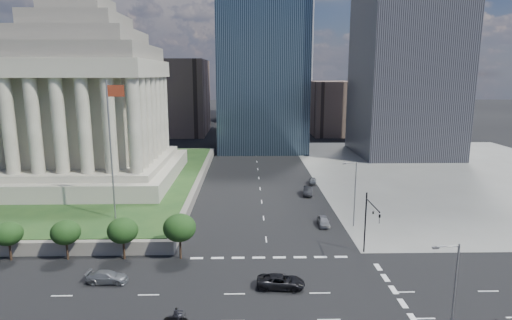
{
  "coord_description": "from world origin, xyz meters",
  "views": [
    {
      "loc": [
        -2.65,
        -36.25,
        22.67
      ],
      "look_at": [
        -1.58,
        12.76,
        12.8
      ],
      "focal_mm": 30.0,
      "sensor_mm": 36.0,
      "label": 1
    }
  ],
  "objects_px": {
    "traffic_signal_ne": "(370,218)",
    "parked_sedan_mid": "(308,191)",
    "street_lamp_north": "(354,190)",
    "flagpole": "(112,143)",
    "motorcycle_trail": "(176,316)",
    "war_memorial": "(84,81)",
    "parked_sedan_near": "(324,221)",
    "suv_grey": "(107,277)",
    "pickup_truck": "(281,282)",
    "parked_sedan_far": "(313,181)",
    "street_lamp_south": "(452,296)"
  },
  "relations": [
    {
      "from": "parked_sedan_near",
      "to": "motorcycle_trail",
      "type": "height_order",
      "value": "motorcycle_trail"
    },
    {
      "from": "traffic_signal_ne",
      "to": "street_lamp_north",
      "type": "relative_size",
      "value": 0.8
    },
    {
      "from": "street_lamp_south",
      "to": "street_lamp_north",
      "type": "bearing_deg",
      "value": 90.0
    },
    {
      "from": "pickup_truck",
      "to": "parked_sedan_far",
      "type": "relative_size",
      "value": 1.38
    },
    {
      "from": "war_memorial",
      "to": "parked_sedan_near",
      "type": "xyz_separation_m",
      "value": [
        43.0,
        -22.6,
        -20.69
      ]
    },
    {
      "from": "parked_sedan_far",
      "to": "motorcycle_trail",
      "type": "xyz_separation_m",
      "value": [
        -20.45,
        -50.98,
        0.2
      ]
    },
    {
      "from": "pickup_truck",
      "to": "war_memorial",
      "type": "bearing_deg",
      "value": 45.37
    },
    {
      "from": "flagpole",
      "to": "traffic_signal_ne",
      "type": "xyz_separation_m",
      "value": [
        34.33,
        -10.3,
        -7.86
      ]
    },
    {
      "from": "suv_grey",
      "to": "street_lamp_north",
      "type": "bearing_deg",
      "value": -58.04
    },
    {
      "from": "parked_sedan_mid",
      "to": "parked_sedan_far",
      "type": "xyz_separation_m",
      "value": [
        2.17,
        8.39,
        -0.15
      ]
    },
    {
      "from": "traffic_signal_ne",
      "to": "pickup_truck",
      "type": "bearing_deg",
      "value": -147.15
    },
    {
      "from": "suv_grey",
      "to": "parked_sedan_far",
      "type": "xyz_separation_m",
      "value": [
        29.3,
        42.78,
        -0.02
      ]
    },
    {
      "from": "motorcycle_trail",
      "to": "parked_sedan_mid",
      "type": "bearing_deg",
      "value": 70.0
    },
    {
      "from": "suv_grey",
      "to": "war_memorial",
      "type": "bearing_deg",
      "value": 24.91
    },
    {
      "from": "traffic_signal_ne",
      "to": "parked_sedan_far",
      "type": "relative_size",
      "value": 2.13
    },
    {
      "from": "pickup_truck",
      "to": "parked_sedan_near",
      "type": "relative_size",
      "value": 1.25
    },
    {
      "from": "suv_grey",
      "to": "parked_sedan_mid",
      "type": "relative_size",
      "value": 0.95
    },
    {
      "from": "parked_sedan_mid",
      "to": "motorcycle_trail",
      "type": "distance_m",
      "value": 46.35
    },
    {
      "from": "war_memorial",
      "to": "parked_sedan_near",
      "type": "distance_m",
      "value": 52.8
    },
    {
      "from": "suv_grey",
      "to": "parked_sedan_near",
      "type": "distance_m",
      "value": 32.32
    },
    {
      "from": "war_memorial",
      "to": "pickup_truck",
      "type": "bearing_deg",
      "value": -50.07
    },
    {
      "from": "traffic_signal_ne",
      "to": "parked_sedan_mid",
      "type": "bearing_deg",
      "value": 96.99
    },
    {
      "from": "street_lamp_north",
      "to": "parked_sedan_mid",
      "type": "bearing_deg",
      "value": 104.1
    },
    {
      "from": "parked_sedan_near",
      "to": "pickup_truck",
      "type": "bearing_deg",
      "value": -111.11
    },
    {
      "from": "traffic_signal_ne",
      "to": "flagpole",
      "type": "bearing_deg",
      "value": 163.29
    },
    {
      "from": "traffic_signal_ne",
      "to": "parked_sedan_mid",
      "type": "height_order",
      "value": "traffic_signal_ne"
    },
    {
      "from": "flagpole",
      "to": "motorcycle_trail",
      "type": "xyz_separation_m",
      "value": [
        12.54,
        -24.36,
        -12.27
      ]
    },
    {
      "from": "flagpole",
      "to": "parked_sedan_near",
      "type": "height_order",
      "value": "flagpole"
    },
    {
      "from": "traffic_signal_ne",
      "to": "parked_sedan_near",
      "type": "height_order",
      "value": "traffic_signal_ne"
    },
    {
      "from": "traffic_signal_ne",
      "to": "street_lamp_north",
      "type": "xyz_separation_m",
      "value": [
        0.83,
        11.3,
        0.41
      ]
    },
    {
      "from": "pickup_truck",
      "to": "motorcycle_trail",
      "type": "bearing_deg",
      "value": 128.23
    },
    {
      "from": "parked_sedan_mid",
      "to": "motorcycle_trail",
      "type": "bearing_deg",
      "value": -104.94
    },
    {
      "from": "street_lamp_north",
      "to": "flagpole",
      "type": "bearing_deg",
      "value": -178.37
    },
    {
      "from": "suv_grey",
      "to": "parked_sedan_mid",
      "type": "distance_m",
      "value": 43.81
    },
    {
      "from": "street_lamp_south",
      "to": "parked_sedan_mid",
      "type": "distance_m",
      "value": 48.67
    },
    {
      "from": "traffic_signal_ne",
      "to": "suv_grey",
      "type": "xyz_separation_m",
      "value": [
        -30.63,
        -5.85,
        -4.59
      ]
    },
    {
      "from": "war_memorial",
      "to": "street_lamp_north",
      "type": "distance_m",
      "value": 54.92
    },
    {
      "from": "traffic_signal_ne",
      "to": "parked_sedan_far",
      "type": "xyz_separation_m",
      "value": [
        -1.33,
        36.92,
        -4.61
      ]
    },
    {
      "from": "parked_sedan_near",
      "to": "parked_sedan_mid",
      "type": "bearing_deg",
      "value": 91.66
    },
    {
      "from": "war_memorial",
      "to": "parked_sedan_far",
      "type": "bearing_deg",
      "value": 3.32
    },
    {
      "from": "street_lamp_south",
      "to": "parked_sedan_mid",
      "type": "xyz_separation_m",
      "value": [
        -4.33,
        48.23,
        -4.87
      ]
    },
    {
      "from": "pickup_truck",
      "to": "motorcycle_trail",
      "type": "height_order",
      "value": "motorcycle_trail"
    },
    {
      "from": "pickup_truck",
      "to": "motorcycle_trail",
      "type": "relative_size",
      "value": 2.29
    },
    {
      "from": "war_memorial",
      "to": "parked_sedan_mid",
      "type": "distance_m",
      "value": 48.03
    },
    {
      "from": "war_memorial",
      "to": "parked_sedan_near",
      "type": "bearing_deg",
      "value": -27.72
    },
    {
      "from": "suv_grey",
      "to": "flagpole",
      "type": "bearing_deg",
      "value": 16.23
    },
    {
      "from": "parked_sedan_near",
      "to": "motorcycle_trail",
      "type": "relative_size",
      "value": 1.84
    },
    {
      "from": "street_lamp_north",
      "to": "motorcycle_trail",
      "type": "height_order",
      "value": "street_lamp_north"
    },
    {
      "from": "motorcycle_trail",
      "to": "parked_sedan_near",
      "type": "bearing_deg",
      "value": 57.86
    },
    {
      "from": "street_lamp_north",
      "to": "pickup_truck",
      "type": "xyz_separation_m",
      "value": [
        -12.37,
        -18.76,
        -4.94
      ]
    }
  ]
}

